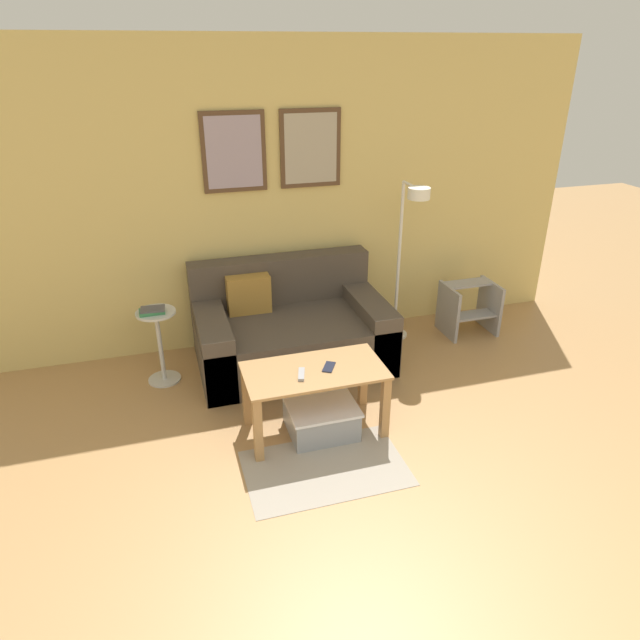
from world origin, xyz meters
TOP-DOWN VIEW (x-y plane):
  - wall_back at (0.00, 3.56)m, footprint 5.60×0.09m
  - area_rug at (-0.13, 1.62)m, footprint 1.03×0.64m
  - couch at (-0.00, 3.05)m, footprint 1.56×0.98m
  - coffee_table at (-0.08, 2.04)m, footprint 0.95×0.50m
  - storage_bin at (-0.04, 2.01)m, footprint 0.48×0.43m
  - floor_lamp at (1.04, 3.06)m, footprint 0.24×0.50m
  - side_table at (-1.07, 3.02)m, footprint 0.31×0.31m
  - book_stack at (-1.09, 3.00)m, footprint 0.20×0.14m
  - remote_control at (-0.18, 1.99)m, footprint 0.08×0.16m
  - cell_phone at (0.02, 2.04)m, footprint 0.13×0.15m
  - step_stool at (1.73, 3.10)m, footprint 0.47×0.39m

SIDE VIEW (x-z plane):
  - area_rug at x=-0.13m, z-range 0.00..0.01m
  - storage_bin at x=-0.04m, z-range 0.00..0.23m
  - step_stool at x=1.73m, z-range 0.02..0.50m
  - couch at x=0.00m, z-range -0.13..0.69m
  - side_table at x=-1.07m, z-range 0.06..0.67m
  - coffee_table at x=-0.08m, z-range 0.14..0.63m
  - cell_phone at x=0.02m, z-range 0.49..0.50m
  - remote_control at x=-0.18m, z-range 0.49..0.51m
  - book_stack at x=-1.09m, z-range 0.61..0.65m
  - floor_lamp at x=1.04m, z-range 0.24..1.69m
  - wall_back at x=0.00m, z-range 0.01..2.56m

